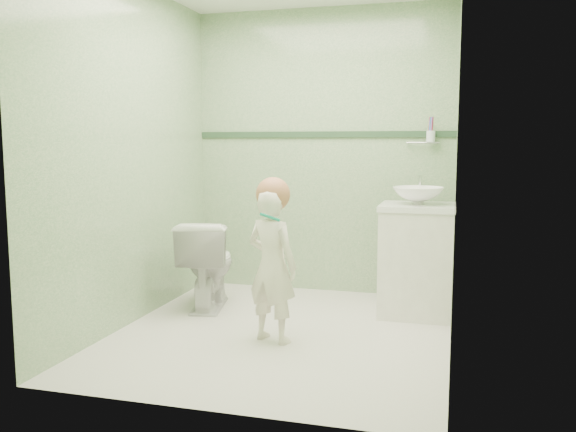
% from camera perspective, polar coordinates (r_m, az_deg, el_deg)
% --- Properties ---
extents(ground, '(2.50, 2.50, 0.00)m').
position_cam_1_polar(ground, '(4.16, -0.56, -10.98)').
color(ground, silver).
rests_on(ground, ground).
extents(room_shell, '(2.50, 2.54, 2.40)m').
position_cam_1_polar(room_shell, '(3.96, -0.58, 5.79)').
color(room_shell, '#7FAE7B').
rests_on(room_shell, ground).
extents(trim_stripe, '(2.20, 0.02, 0.05)m').
position_cam_1_polar(trim_stripe, '(5.16, 3.26, 7.72)').
color(trim_stripe, '#2A472E').
rests_on(trim_stripe, room_shell).
extents(vanity, '(0.52, 0.50, 0.80)m').
position_cam_1_polar(vanity, '(4.59, 12.05, -4.25)').
color(vanity, silver).
rests_on(vanity, ground).
extents(counter, '(0.54, 0.52, 0.04)m').
position_cam_1_polar(counter, '(4.53, 12.18, 0.84)').
color(counter, white).
rests_on(counter, vanity).
extents(basin, '(0.37, 0.37, 0.13)m').
position_cam_1_polar(basin, '(4.53, 12.21, 1.90)').
color(basin, white).
rests_on(basin, counter).
extents(faucet, '(0.03, 0.13, 0.18)m').
position_cam_1_polar(faucet, '(4.70, 12.36, 3.06)').
color(faucet, silver).
rests_on(faucet, counter).
extents(cup_holder, '(0.26, 0.07, 0.21)m').
position_cam_1_polar(cup_holder, '(4.99, 13.27, 7.37)').
color(cup_holder, silver).
rests_on(cup_holder, room_shell).
extents(toilet, '(0.52, 0.74, 0.69)m').
position_cam_1_polar(toilet, '(4.74, -7.62, -4.48)').
color(toilet, white).
rests_on(toilet, ground).
extents(toddler, '(0.42, 0.34, 0.99)m').
position_cam_1_polar(toddler, '(3.87, -1.52, -4.75)').
color(toddler, white).
rests_on(toddler, ground).
extents(hair_cap, '(0.22, 0.22, 0.22)m').
position_cam_1_polar(hair_cap, '(3.83, -1.43, 2.07)').
color(hair_cap, '#AE6D49').
rests_on(hair_cap, toddler).
extents(teal_toothbrush, '(0.11, 0.14, 0.08)m').
position_cam_1_polar(teal_toothbrush, '(3.68, -1.75, -0.03)').
color(teal_toothbrush, '#0B8A6C').
rests_on(teal_toothbrush, toddler).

